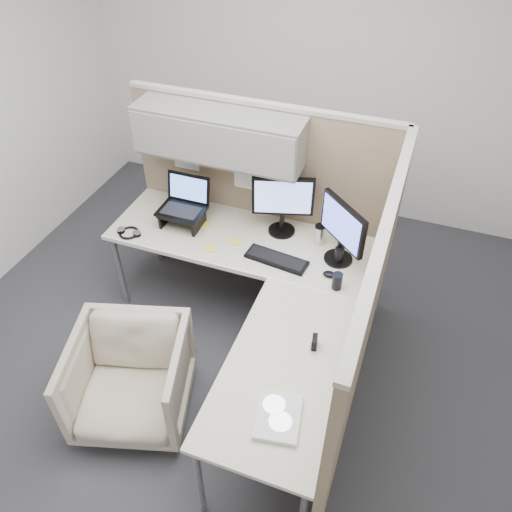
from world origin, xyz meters
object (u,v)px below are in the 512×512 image
(monitor_left, at_px, (283,201))
(office_chair, at_px, (130,376))
(keyboard, at_px, (276,259))
(desk, at_px, (253,286))

(monitor_left, bearing_deg, office_chair, -130.44)
(office_chair, bearing_deg, monitor_left, 49.71)
(monitor_left, xyz_separation_m, keyboard, (0.07, -0.33, -0.26))
(office_chair, bearing_deg, keyboard, 40.24)
(desk, height_order, office_chair, office_chair)
(desk, height_order, keyboard, keyboard)
(desk, relative_size, office_chair, 2.74)
(desk, bearing_deg, office_chair, -128.11)
(monitor_left, height_order, keyboard, monitor_left)
(desk, bearing_deg, monitor_left, 88.98)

